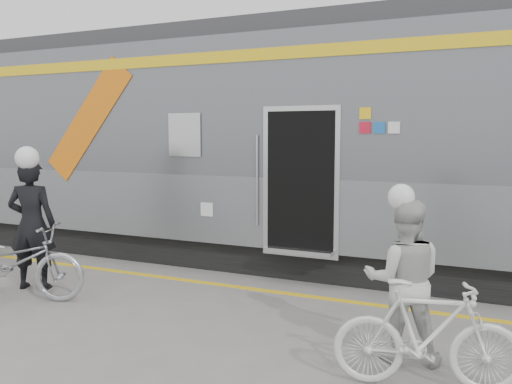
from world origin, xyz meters
The scene contains 9 objects.
ground centered at (0.00, 0.00, 0.00)m, with size 90.00×90.00×0.00m, color slate.
train centered at (-1.93, 4.19, 2.05)m, with size 24.00×3.17×4.10m.
safety_strip centered at (0.00, 2.15, 0.00)m, with size 24.00×0.12×0.01m, color yellow.
man centered at (-3.22, 0.85, 0.95)m, with size 0.70×0.46×1.91m, color black.
bicycle_left centered at (-3.02, 0.30, 0.52)m, with size 0.70×2.00×1.05m, color #A6A8AD.
woman centered at (2.14, 0.52, 0.81)m, with size 0.79×0.62×1.63m, color beige.
bicycle_right centered at (2.44, -0.03, 0.49)m, with size 0.46×1.64×0.99m, color silver.
helmet_man centered at (-3.22, 0.85, 2.07)m, with size 0.33×0.33×0.33m, color white.
helmet_woman centered at (2.14, 0.52, 1.76)m, with size 0.26×0.26×0.26m, color white.
Camera 1 is at (3.00, -4.86, 2.26)m, focal length 38.00 mm.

